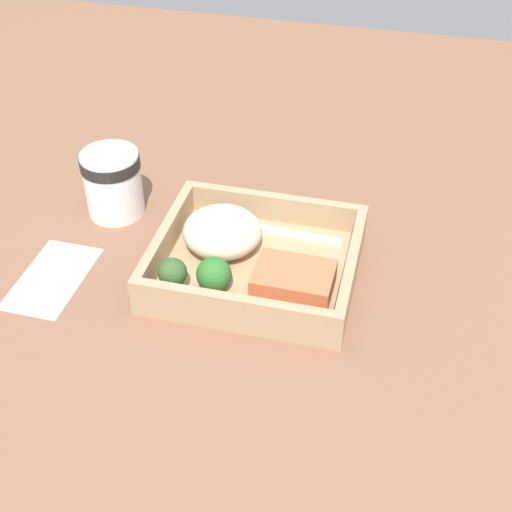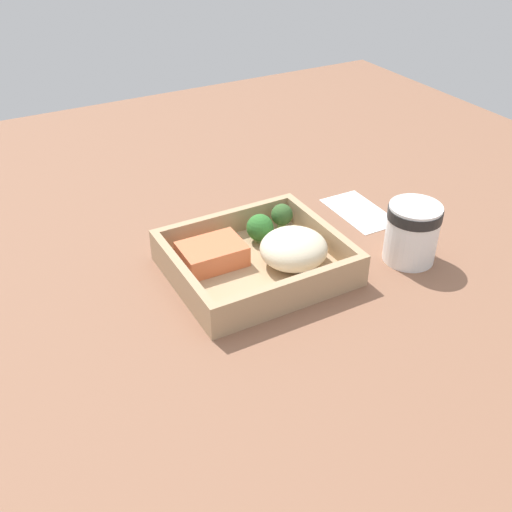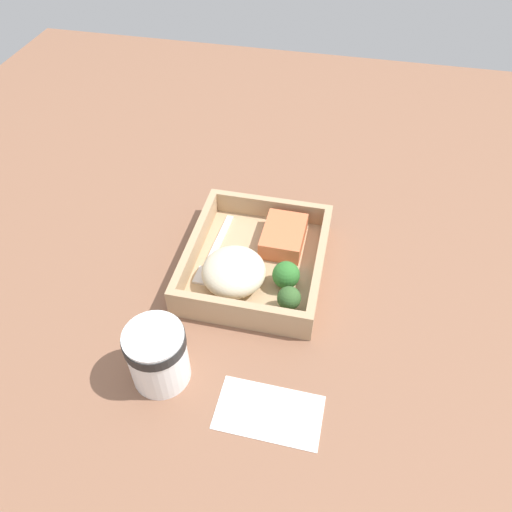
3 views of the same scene
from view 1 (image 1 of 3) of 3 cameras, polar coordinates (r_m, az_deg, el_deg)
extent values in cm
cube|color=brown|center=(87.54, 0.00, -1.87)|extent=(160.00, 160.00, 2.00)
cube|color=tan|center=(86.49, 0.00, -1.07)|extent=(24.00, 20.89, 1.20)
cube|color=tan|center=(92.53, 1.46, 3.94)|extent=(24.00, 1.20, 3.70)
cube|color=tan|center=(77.80, -1.74, -4.29)|extent=(24.00, 1.20, 3.70)
cube|color=tan|center=(83.56, 7.61, -1.01)|extent=(1.20, 18.49, 3.70)
cube|color=tan|center=(87.75, -7.25, 1.31)|extent=(1.20, 18.49, 3.70)
cube|color=#D96C42|center=(81.75, 3.02, -2.02)|extent=(9.14, 6.65, 3.10)
ellipsoid|color=beige|center=(87.24, -2.71, 1.96)|extent=(9.74, 9.52, 5.11)
cylinder|color=#7DAA60|center=(82.75, -6.61, -2.27)|extent=(1.29, 1.29, 1.79)
sphere|color=#355A29|center=(81.55, -6.70, -1.31)|extent=(3.40, 3.40, 3.40)
cylinder|color=#729C5D|center=(82.59, -3.34, -2.39)|extent=(1.57, 1.57, 1.21)
sphere|color=#30712C|center=(81.44, -3.38, -1.48)|extent=(4.12, 4.12, 4.12)
cube|color=silver|center=(90.70, 3.05, 1.76)|extent=(12.44, 1.76, 0.44)
cube|color=silver|center=(92.44, -1.70, 2.64)|extent=(3.51, 2.38, 0.44)
cylinder|color=white|center=(96.29, -11.37, 5.71)|extent=(7.56, 7.56, 8.97)
cylinder|color=black|center=(94.55, -11.62, 7.36)|extent=(7.79, 7.79, 1.61)
cube|color=white|center=(89.53, -15.99, -1.67)|extent=(7.67, 13.35, 0.24)
camera|label=2|loc=(1.27, 26.73, 33.10)|focal=42.00mm
camera|label=3|loc=(0.86, -46.64, 30.65)|focal=35.00mm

